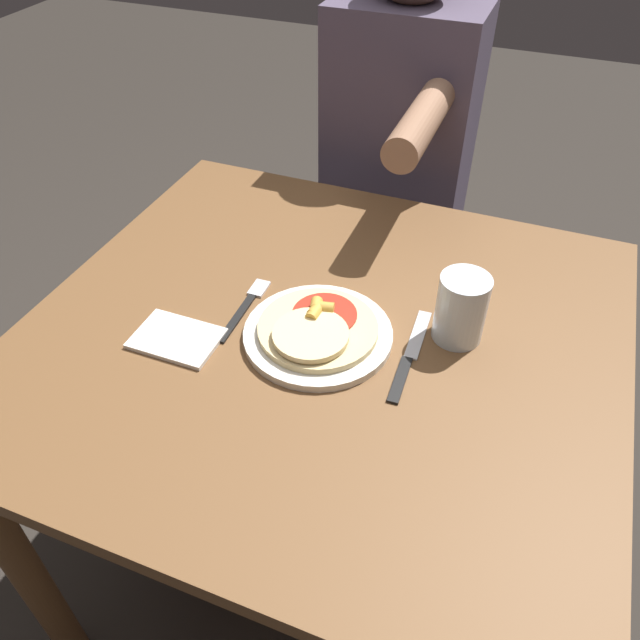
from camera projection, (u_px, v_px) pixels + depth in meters
ground_plane at (321, 556)px, 1.56m from camera, size 8.00×8.00×0.00m
dining_table at (322, 379)px, 1.13m from camera, size 0.99×0.93×0.77m
plate at (320, 335)px, 1.03m from camera, size 0.25×0.25×0.01m
pizza at (319, 328)px, 1.02m from camera, size 0.20×0.20×0.04m
fork at (246, 305)px, 1.10m from camera, size 0.03×0.18×0.00m
knife at (409, 356)px, 1.00m from camera, size 0.03×0.22×0.00m
drinking_glass at (461, 308)px, 1.00m from camera, size 0.08×0.08×0.12m
napkin at (177, 338)px, 1.03m from camera, size 0.14×0.10×0.01m
person_diner at (398, 159)px, 1.55m from camera, size 0.34×0.52×1.29m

